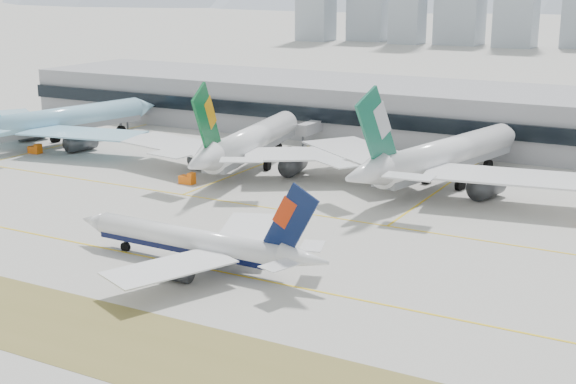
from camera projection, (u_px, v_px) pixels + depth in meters
The scene contains 8 objects.
ground at pixel (248, 264), 128.69m from camera, with size 3000.00×3000.00×0.00m, color #A2A098.
taxiing_airliner at pixel (197, 243), 126.98m from camera, with size 47.88×41.68×16.11m.
widebody_korean at pixel (59, 122), 219.86m from camera, with size 67.00×66.56×24.39m.
widebody_eva at pixel (249, 143), 190.84m from camera, with size 67.27×66.59×24.32m.
widebody_cathay at pixel (441, 158), 174.44m from camera, with size 68.97×68.66×25.23m.
terminal at pixel (462, 115), 224.11m from camera, with size 280.00×43.10×15.00m.
gse_b at pixel (188, 179), 179.13m from camera, with size 3.55×2.00×2.60m.
gse_a at pixel (35, 149), 210.50m from camera, with size 3.55×2.00×2.60m.
Camera 1 is at (63.95, -103.38, 44.28)m, focal length 50.00 mm.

